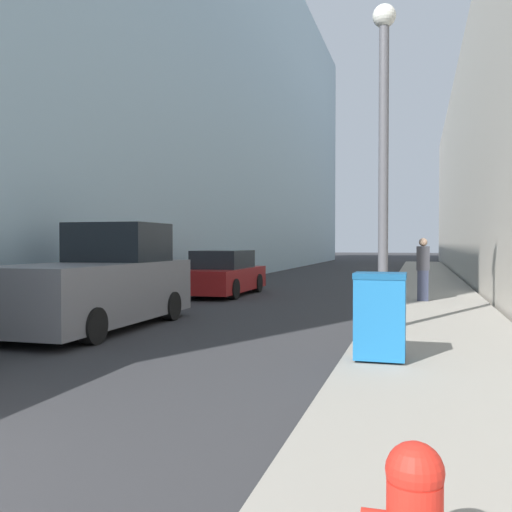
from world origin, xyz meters
name	(u,v)px	position (x,y,z in m)	size (l,w,h in m)	color
sidewalk_right	(430,292)	(4.70, 18.00, 0.07)	(2.83, 60.00, 0.14)	gray
building_left_glass	(147,93)	(-9.89, 26.00, 9.86)	(12.00, 60.00, 19.72)	#99B7C6
fire_hydrant	(415,507)	(4.29, 0.51, 0.48)	(0.51, 0.39, 0.65)	red
trash_bin	(380,316)	(3.81, 5.57, 0.75)	(0.69, 0.60, 1.19)	#19609E
lamppost	(384,151)	(3.68, 8.35, 3.41)	(0.42, 0.42, 5.91)	#4C4C51
pickup_truck	(100,283)	(-1.94, 8.00, 0.91)	(2.05, 5.15, 2.16)	slate
parked_sedan_near	(223,274)	(-1.93, 15.59, 0.69)	(1.82, 4.47, 1.48)	maroon
pedestrian_on_sidewalk	(423,269)	(4.43, 13.97, 1.01)	(0.35, 0.23, 1.73)	#2D3347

